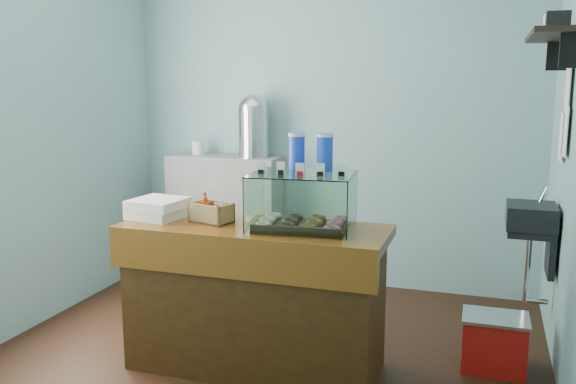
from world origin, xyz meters
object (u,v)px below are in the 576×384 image
(counter, at_px, (254,297))
(display_case, at_px, (304,197))
(red_cooler, at_px, (494,343))
(coffee_urn, at_px, (253,124))

(counter, distance_m, display_case, 0.69)
(counter, bearing_deg, red_cooler, 17.30)
(display_case, distance_m, coffee_urn, 1.79)
(coffee_urn, bearing_deg, display_case, -58.88)
(coffee_urn, xyz_separation_m, red_cooler, (2.01, -1.14, -1.21))
(counter, xyz_separation_m, coffee_urn, (-0.62, 1.57, 0.92))
(counter, xyz_separation_m, red_cooler, (1.40, 0.44, -0.28))
(counter, height_order, red_cooler, counter)
(red_cooler, bearing_deg, coffee_urn, 149.79)
(counter, bearing_deg, coffee_urn, 111.44)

